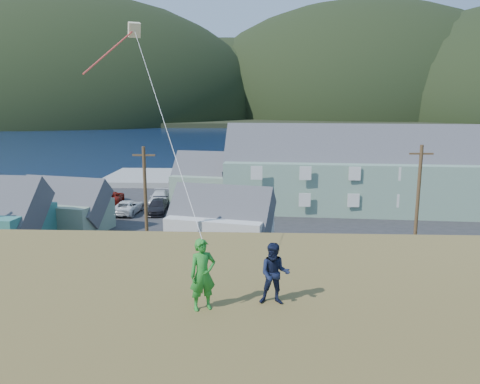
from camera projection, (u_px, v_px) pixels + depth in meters
The scene contains 15 objects.
ground at pixel (197, 281), 32.35m from camera, with size 900.00×900.00×0.00m, color #0A1638.
grass_strip at pixel (193, 292), 30.39m from camera, with size 110.00×8.00×0.10m, color #4C3D19.
waterfront_lot at pixel (219, 219), 48.99m from camera, with size 72.00×36.00×0.12m, color #28282B.
wharf at pixel (193, 178), 71.71m from camera, with size 26.00×14.00×0.90m, color gray.
far_shore at pixel (256, 114), 355.41m from camera, with size 900.00×320.00×2.00m, color black.
far_hills at pixel (309, 115), 304.06m from camera, with size 760.00×265.00×143.00m.
lodge at pixel (373, 171), 52.12m from camera, with size 33.60×11.46×11.63m.
shed_palegreen_near at pixel (62, 208), 43.92m from camera, with size 9.52×7.06×6.20m.
shed_white at pixel (221, 222), 38.11m from camera, with size 9.25×7.14×6.59m.
shed_palegreen_far at pixel (219, 179), 56.35m from camera, with size 11.91×7.99×7.42m.
utility_poles at pixel (173, 212), 33.01m from camera, with size 34.35×0.24×9.25m.
parked_cars at pixel (147, 202), 53.29m from camera, with size 21.38×13.13×1.50m.
kite_flyer_green at pixel (203, 275), 11.62m from camera, with size 0.67×0.44×1.83m, color #238228.
kite_flyer_navy at pixel (275, 274), 11.95m from camera, with size 0.79×0.61×1.62m, color #131A34.
kite_rig at pixel (131, 35), 17.96m from camera, with size 2.42×4.29×10.61m.
Camera 1 is at (4.36, -30.35, 12.41)m, focal length 35.00 mm.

